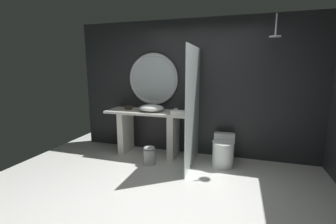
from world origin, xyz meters
TOP-DOWN VIEW (x-y plane):
  - ground_plane at (0.00, 0.00)m, footprint 5.76×5.76m
  - back_wall_panel at (0.00, 1.90)m, footprint 4.80×0.10m
  - vanity_counter at (-0.82, 1.54)m, footprint 1.65×0.58m
  - vessel_sink at (-0.74, 1.50)m, footprint 0.49×0.40m
  - tumbler_cup at (-0.27, 1.55)m, footprint 0.07×0.07m
  - tissue_box at (-1.25, 1.56)m, footprint 0.13×0.10m
  - round_wall_mirror at (-0.82, 1.81)m, footprint 1.03×0.06m
  - shower_glass_panel at (0.10, 1.27)m, footprint 0.02×1.15m
  - rain_shower_head at (1.32, 1.44)m, footprint 0.17×0.17m
  - toilet at (0.63, 1.42)m, footprint 0.38×0.54m
  - waste_bin at (-0.62, 1.07)m, footprint 0.21×0.21m
  - folded_hand_towel at (-0.16, 1.35)m, footprint 0.30×0.19m

SIDE VIEW (x-z plane):
  - ground_plane at x=0.00m, z-range 0.00..0.00m
  - waste_bin at x=-0.62m, z-range 0.00..0.34m
  - toilet at x=0.63m, z-range 0.00..0.52m
  - vanity_counter at x=-0.82m, z-range 0.11..0.99m
  - tissue_box at x=-1.25m, z-range 0.88..0.95m
  - folded_hand_towel at x=-0.16m, z-range 0.88..0.95m
  - tumbler_cup at x=-0.27m, z-range 0.88..0.96m
  - vessel_sink at x=-0.74m, z-range 0.85..1.04m
  - shower_glass_panel at x=0.10m, z-range 0.00..2.05m
  - back_wall_panel at x=0.00m, z-range 0.00..2.60m
  - round_wall_mirror at x=-0.82m, z-range 0.96..1.99m
  - rain_shower_head at x=1.32m, z-range 2.04..2.38m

